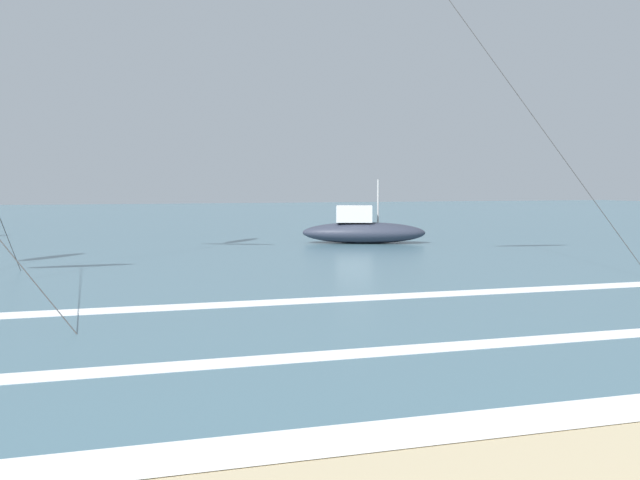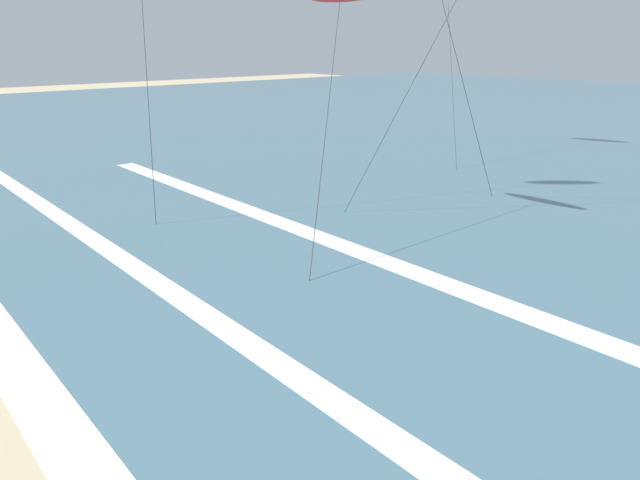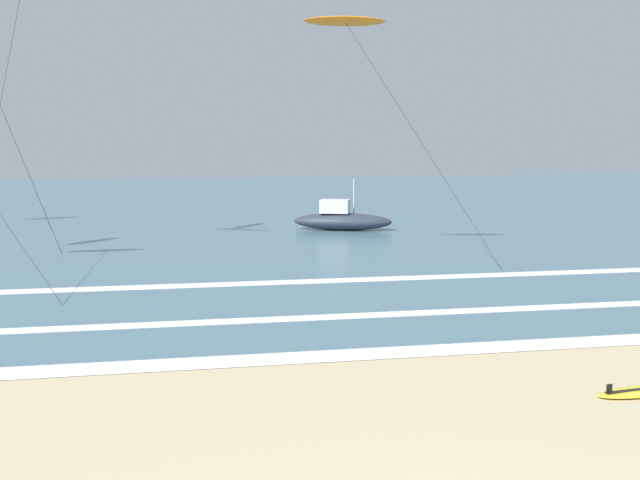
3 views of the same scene
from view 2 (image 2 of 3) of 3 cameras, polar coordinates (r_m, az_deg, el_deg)
wave_foam_mid_break at (r=8.91m, az=5.88°, el=-19.13°), size 59.24×0.63×0.01m
wave_foam_outer_break at (r=12.26m, az=28.75°, el=-9.95°), size 46.11×0.79×0.01m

